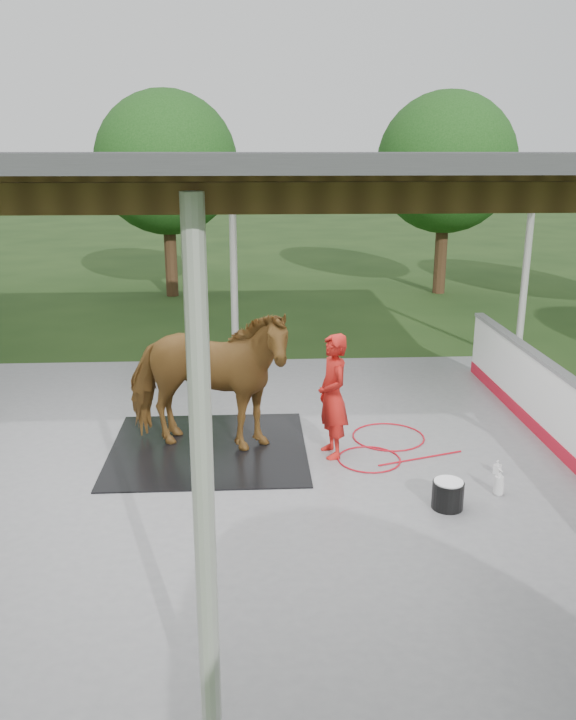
{
  "coord_description": "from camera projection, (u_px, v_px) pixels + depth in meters",
  "views": [
    {
      "loc": [
        0.31,
        -8.66,
        4.11
      ],
      "look_at": [
        0.81,
        0.52,
        1.37
      ],
      "focal_mm": 35.0,
      "sensor_mm": 36.0,
      "label": 1
    }
  ],
  "objects": [
    {
      "name": "concrete_slab",
      "position": [
        230.0,
        468.0,
        9.44
      ],
      "size": [
        12.0,
        10.0,
        0.05
      ],
      "primitive_type": "cube",
      "color": "slate",
      "rests_on": "ground"
    },
    {
      "name": "wash_bucket",
      "position": [
        448.0,
        494.0,
        8.27
      ],
      "size": [
        0.37,
        0.37,
        0.34
      ],
      "color": "black",
      "rests_on": "concrete_slab"
    },
    {
      "name": "soap_bottle_a",
      "position": [
        499.0,
        482.0,
        8.59
      ],
      "size": [
        0.14,
        0.14,
        0.34
      ],
      "primitive_type": "imported",
      "rotation": [
        0.0,
        0.0,
        0.08
      ],
      "color": "silver",
      "rests_on": "concrete_slab"
    },
    {
      "name": "soap_bottle_b",
      "position": [
        497.0,
        467.0,
        9.17
      ],
      "size": [
        0.12,
        0.12,
        0.19
      ],
      "primitive_type": "imported",
      "rotation": [
        0.0,
        0.0,
        -0.76
      ],
      "color": "#338CD8",
      "rests_on": "concrete_slab"
    },
    {
      "name": "hose_coil",
      "position": [
        382.0,
        445.0,
        10.05
      ],
      "size": [
        1.78,
        1.74,
        0.02
      ],
      "color": "#B10C1A",
      "rests_on": "concrete_slab"
    },
    {
      "name": "ground",
      "position": [
        230.0,
        469.0,
        9.44
      ],
      "size": [
        100.0,
        100.0,
        0.0
      ],
      "primitive_type": "plane",
      "color": "#1E3814"
    },
    {
      "name": "rubber_mat",
      "position": [
        209.0,
        448.0,
        9.96
      ],
      "size": [
        2.76,
        2.58,
        0.02
      ],
      "primitive_type": "cube",
      "color": "black",
      "rests_on": "concrete_slab"
    },
    {
      "name": "horse",
      "position": [
        206.0,
        379.0,
        9.66
      ],
      "size": [
        2.62,
        1.62,
        2.05
      ],
      "primitive_type": "imported",
      "rotation": [
        0.0,
        0.0,
        1.34
      ],
      "color": "brown",
      "rests_on": "rubber_mat"
    },
    {
      "name": "pavilion_structure",
      "position": [
        222.0,
        164.0,
        8.31
      ],
      "size": [
        12.6,
        10.6,
        4.05
      ],
      "color": "beige",
      "rests_on": "ground"
    },
    {
      "name": "dasher_board",
      "position": [
        568.0,
        421.0,
        9.51
      ],
      "size": [
        0.16,
        8.0,
        1.15
      ],
      "color": "#B60F23",
      "rests_on": "concrete_slab"
    },
    {
      "name": "tree_belt",
      "position": [
        248.0,
        177.0,
        9.24
      ],
      "size": [
        28.0,
        28.0,
        5.8
      ],
      "color": "#382314",
      "rests_on": "ground"
    },
    {
      "name": "handler",
      "position": [
        333.0,
        396.0,
        9.54
      ],
      "size": [
        0.54,
        0.71,
        1.73
      ],
      "primitive_type": "imported",
      "rotation": [
        0.0,
        0.0,
        -1.35
      ],
      "color": "red",
      "rests_on": "concrete_slab"
    }
  ]
}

